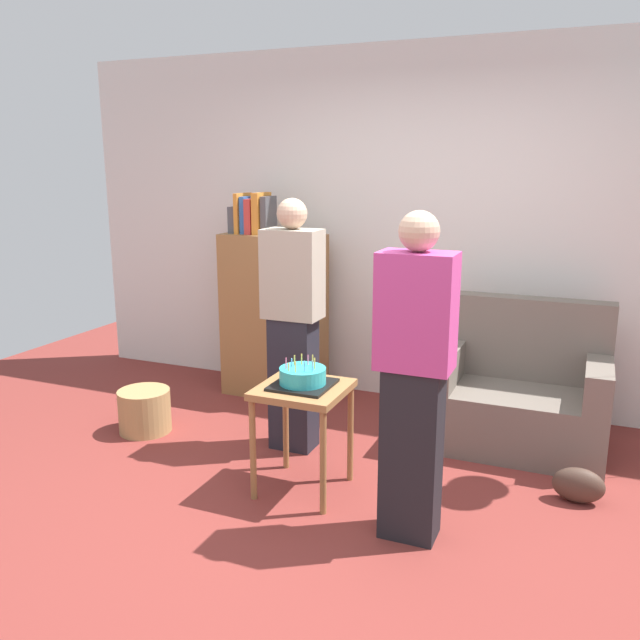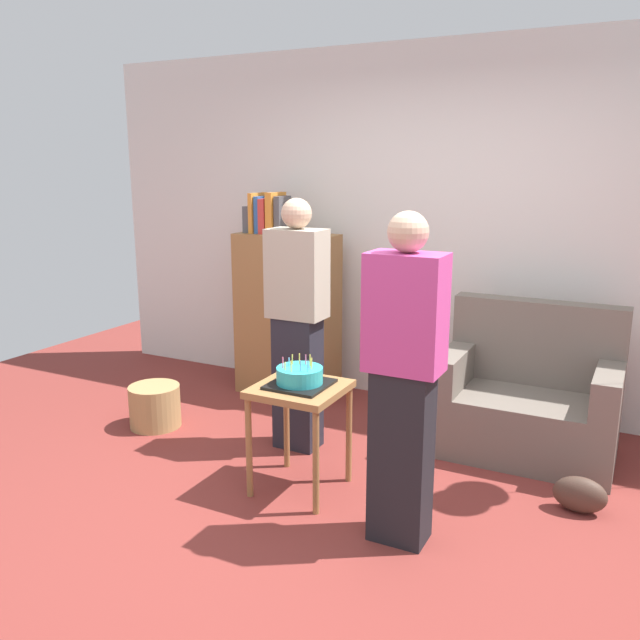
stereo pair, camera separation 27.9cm
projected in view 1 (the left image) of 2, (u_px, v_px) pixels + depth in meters
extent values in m
plane|color=maroon|center=(328.00, 521.00, 3.46)|extent=(8.00, 8.00, 0.00)
cube|color=silver|center=(429.00, 229.00, 4.99)|extent=(6.00, 0.10, 2.70)
cube|color=#6B6056|center=(517.00, 418.00, 4.33)|extent=(1.10, 0.70, 0.40)
cube|color=#6B6056|center=(526.00, 338.00, 4.46)|extent=(1.10, 0.16, 0.56)
cube|color=#6B6056|center=(448.00, 364.00, 4.43)|extent=(0.16, 0.70, 0.24)
cube|color=#6B6056|center=(599.00, 381.00, 4.08)|extent=(0.16, 0.70, 0.24)
cube|color=olive|center=(274.00, 316.00, 5.24)|extent=(0.80, 0.36, 1.30)
cube|color=#4C4C51|center=(237.00, 219.00, 5.18)|extent=(0.06, 0.20, 0.21)
cube|color=orange|center=(243.00, 213.00, 5.15)|extent=(0.03, 0.24, 0.31)
cube|color=#3366B7|center=(248.00, 215.00, 5.13)|extent=(0.04, 0.20, 0.28)
cube|color=red|center=(254.00, 216.00, 5.11)|extent=(0.05, 0.24, 0.27)
cube|color=orange|center=(262.00, 213.00, 5.08)|extent=(0.06, 0.24, 0.32)
cube|color=#4C4C51|center=(269.00, 215.00, 5.06)|extent=(0.05, 0.19, 0.29)
cube|color=olive|center=(303.00, 389.00, 3.67)|extent=(0.48, 0.48, 0.04)
cylinder|color=olive|center=(253.00, 450.00, 3.63)|extent=(0.04, 0.04, 0.59)
cylinder|color=olive|center=(323.00, 463.00, 3.47)|extent=(0.04, 0.04, 0.59)
cylinder|color=olive|center=(286.00, 423.00, 4.01)|extent=(0.04, 0.04, 0.59)
cylinder|color=olive|center=(350.00, 434.00, 3.85)|extent=(0.04, 0.04, 0.59)
cube|color=black|center=(303.00, 385.00, 3.66)|extent=(0.32, 0.32, 0.02)
cylinder|color=#2DB2B7|center=(303.00, 376.00, 3.65)|extent=(0.26, 0.26, 0.09)
cylinder|color=#F2CC4C|center=(315.00, 364.00, 3.61)|extent=(0.01, 0.01, 0.06)
cylinder|color=#F2CC4C|center=(315.00, 363.00, 3.64)|extent=(0.01, 0.01, 0.05)
cylinder|color=#F2CC4C|center=(313.00, 360.00, 3.67)|extent=(0.01, 0.01, 0.06)
cylinder|color=#EA668C|center=(308.00, 360.00, 3.69)|extent=(0.01, 0.01, 0.06)
cylinder|color=#F2CC4C|center=(302.00, 359.00, 3.69)|extent=(0.01, 0.01, 0.06)
cylinder|color=#F2CC4C|center=(295.00, 360.00, 3.69)|extent=(0.01, 0.01, 0.06)
cylinder|color=#66B2E5|center=(292.00, 363.00, 3.65)|extent=(0.01, 0.01, 0.05)
cylinder|color=#EA668C|center=(286.00, 363.00, 3.61)|extent=(0.01, 0.01, 0.06)
cylinder|color=#F2CC4C|center=(289.00, 367.00, 3.58)|extent=(0.01, 0.01, 0.05)
cylinder|color=#F2CC4C|center=(295.00, 367.00, 3.55)|extent=(0.01, 0.01, 0.06)
cylinder|color=#66B2E5|center=(304.00, 366.00, 3.57)|extent=(0.01, 0.01, 0.06)
cylinder|color=#66B2E5|center=(312.00, 366.00, 3.56)|extent=(0.01, 0.01, 0.06)
cube|color=#23232D|center=(294.00, 383.00, 4.28)|extent=(0.28, 0.20, 0.88)
cube|color=#B2A893|center=(293.00, 274.00, 4.11)|extent=(0.36, 0.22, 0.56)
sphere|color=#D1A889|center=(292.00, 214.00, 4.02)|extent=(0.19, 0.19, 0.19)
cube|color=black|center=(411.00, 454.00, 3.24)|extent=(0.28, 0.20, 0.88)
cube|color=#C6428E|center=(416.00, 311.00, 3.08)|extent=(0.36, 0.22, 0.56)
sphere|color=#D1A889|center=(419.00, 231.00, 2.99)|extent=(0.19, 0.19, 0.19)
cylinder|color=#A88451|center=(145.00, 411.00, 4.59)|extent=(0.36, 0.36, 0.30)
ellipsoid|color=#473328|center=(578.00, 485.00, 3.64)|extent=(0.28, 0.14, 0.20)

